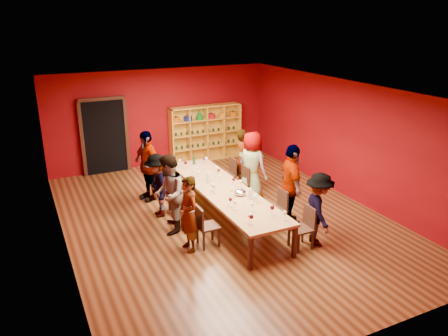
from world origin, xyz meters
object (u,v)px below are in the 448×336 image
at_px(person_left_1, 188,214).
at_px(person_right_4, 243,159).
at_px(person_left_4, 147,166).
at_px(person_right_1, 291,186).
at_px(tasting_table, 224,191).
at_px(chair_person_right_0, 305,225).
at_px(chair_person_left_3, 175,193).
at_px(wine_bottle, 194,160).
at_px(chair_person_right_3, 242,181).
at_px(spittoon_bowl, 240,192).
at_px(chair_person_right_4, 229,172).
at_px(shelving_unit, 205,130).
at_px(chair_person_left_1, 204,224).
at_px(chair_person_left_4, 161,179).
at_px(person_right_0, 319,210).
at_px(chair_person_right_1, 278,207).
at_px(person_left_3, 158,186).
at_px(person_left_2, 169,194).
at_px(person_right_3, 252,165).
at_px(chair_person_left_2, 188,207).

distance_m(person_left_1, person_right_4, 3.62).
bearing_deg(person_left_4, person_right_1, 25.09).
relative_size(tasting_table, chair_person_right_0, 5.06).
distance_m(chair_person_left_3, wine_bottle, 1.50).
bearing_deg(person_right_1, person_right_4, 13.78).
height_order(tasting_table, chair_person_right_0, chair_person_right_0).
bearing_deg(tasting_table, person_left_4, 123.25).
bearing_deg(person_left_4, chair_person_right_3, 47.25).
xyz_separation_m(person_right_1, spittoon_bowl, (-1.05, 0.43, -0.13)).
xyz_separation_m(chair_person_right_4, wine_bottle, (-0.87, 0.37, 0.37)).
height_order(person_left_4, person_right_1, person_right_1).
bearing_deg(shelving_unit, chair_person_left_1, -113.53).
bearing_deg(chair_person_right_4, chair_person_right_0, -90.00).
relative_size(tasting_table, shelving_unit, 1.88).
relative_size(chair_person_left_1, person_left_1, 0.56).
bearing_deg(chair_person_right_0, person_left_1, 156.90).
relative_size(chair_person_left_1, wine_bottle, 3.04).
relative_size(chair_person_left_4, person_right_0, 0.57).
xyz_separation_m(person_right_0, chair_person_right_1, (-0.32, 1.00, -0.28)).
bearing_deg(chair_person_right_3, chair_person_left_1, -135.21).
xyz_separation_m(tasting_table, wine_bottle, (0.04, 1.93, 0.16)).
xyz_separation_m(person_left_3, chair_person_right_4, (2.23, 0.74, -0.27)).
height_order(shelving_unit, person_left_4, person_left_4).
bearing_deg(person_right_1, chair_person_right_4, 23.19).
distance_m(person_left_2, chair_person_right_1, 2.44).
height_order(chair_person_right_0, person_right_3, person_right_3).
relative_size(chair_person_right_1, chair_person_right_3, 1.00).
bearing_deg(person_left_3, person_left_4, -179.30).
bearing_deg(wine_bottle, person_right_1, -67.38).
height_order(chair_person_left_2, person_left_4, person_left_4).
distance_m(person_left_2, chair_person_right_3, 2.44).
bearing_deg(spittoon_bowl, person_left_3, 138.86).
height_order(chair_person_right_4, person_right_4, person_right_4).
bearing_deg(chair_person_right_0, chair_person_left_3, 123.69).
relative_size(shelving_unit, person_left_1, 1.52).
xyz_separation_m(chair_person_left_4, person_right_0, (2.14, -3.80, 0.28)).
height_order(shelving_unit, chair_person_right_1, shelving_unit).
distance_m(chair_person_left_1, chair_person_left_2, 0.93).
bearing_deg(tasting_table, spittoon_bowl, -70.09).
relative_size(person_right_0, chair_person_right_3, 1.75).
xyz_separation_m(chair_person_left_4, chair_person_right_3, (1.82, -1.07, 0.00)).
xyz_separation_m(chair_person_left_1, chair_person_right_4, (1.82, 2.55, 0.00)).
height_order(person_left_1, spittoon_bowl, person_left_1).
xyz_separation_m(chair_person_left_3, spittoon_bowl, (1.08, -1.30, 0.32)).
relative_size(chair_person_left_1, chair_person_right_1, 1.00).
bearing_deg(person_left_1, person_right_0, 65.87).
bearing_deg(tasting_table, person_right_1, -36.42).
xyz_separation_m(person_left_1, person_right_0, (2.48, -0.92, -0.01)).
bearing_deg(chair_person_left_4, person_left_2, -102.39).
distance_m(chair_person_left_3, person_left_3, 0.49).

